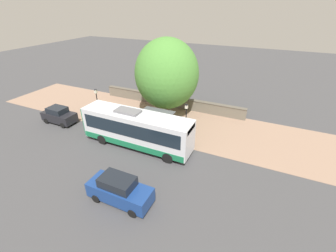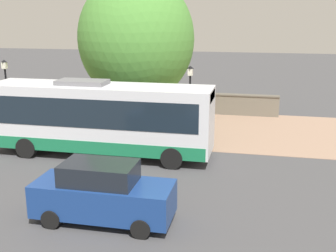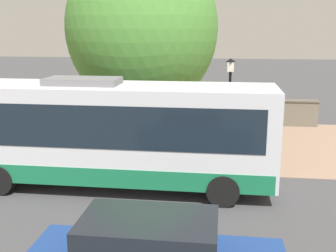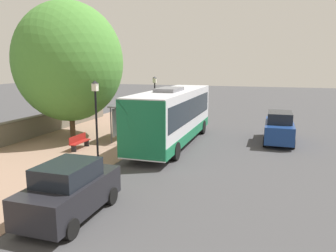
{
  "view_description": "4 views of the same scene",
  "coord_description": "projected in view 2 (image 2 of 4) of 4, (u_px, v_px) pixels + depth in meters",
  "views": [
    {
      "loc": [
        17.24,
        11.61,
        12.54
      ],
      "look_at": [
        0.81,
        4.01,
        2.5
      ],
      "focal_mm": 24.0,
      "sensor_mm": 36.0,
      "label": 1
    },
    {
      "loc": [
        20.37,
        8.54,
        6.74
      ],
      "look_at": [
        1.08,
        4.36,
        1.52
      ],
      "focal_mm": 45.0,
      "sensor_mm": 36.0,
      "label": 2
    },
    {
      "loc": [
        14.88,
        4.81,
        5.33
      ],
      "look_at": [
        -1.74,
        2.63,
        1.39
      ],
      "focal_mm": 45.0,
      "sensor_mm": 36.0,
      "label": 3
    },
    {
      "loc": [
        7.58,
        -18.77,
        5.13
      ],
      "look_at": [
        0.83,
        2.56,
        0.9
      ],
      "focal_mm": 35.0,
      "sensor_mm": 36.0,
      "label": 4
    }
  ],
  "objects": [
    {
      "name": "stone_wall",
      "position": [
        138.0,
        100.0,
        30.61
      ],
      "size": [
        0.6,
        20.0,
        1.45
      ],
      "color": "#6B6356",
      "rests_on": "ground"
    },
    {
      "name": "bench",
      "position": [
        86.0,
        119.0,
        26.25
      ],
      "size": [
        0.4,
        1.78,
        0.88
      ],
      "color": "maroon",
      "rests_on": "ground"
    },
    {
      "name": "bus_shelter",
      "position": [
        132.0,
        102.0,
        23.58
      ],
      "size": [
        1.56,
        3.46,
        2.45
      ],
      "color": "#515459",
      "rests_on": "ground"
    },
    {
      "name": "pedestrian",
      "position": [
        195.0,
        133.0,
        21.3
      ],
      "size": [
        0.34,
        0.22,
        1.61
      ],
      "color": "#2D3347",
      "rests_on": "ground"
    },
    {
      "name": "bus",
      "position": [
        99.0,
        117.0,
        20.47
      ],
      "size": [
        2.65,
        10.94,
        3.72
      ],
      "color": "silver",
      "rests_on": "ground"
    },
    {
      "name": "street_lamp_near",
      "position": [
        190.0,
        99.0,
        22.03
      ],
      "size": [
        0.28,
        0.28,
        4.21
      ],
      "color": "black",
      "rests_on": "ground"
    },
    {
      "name": "shade_tree",
      "position": [
        136.0,
        39.0,
        26.6
      ],
      "size": [
        7.34,
        7.34,
        9.31
      ],
      "color": "brown",
      "rests_on": "ground"
    },
    {
      "name": "street_lamp_far",
      "position": [
        7.0,
        92.0,
        23.42
      ],
      "size": [
        0.28,
        0.28,
        4.38
      ],
      "color": "black",
      "rests_on": "ground"
    },
    {
      "name": "sidewalk_plaza",
      "position": [
        120.0,
        123.0,
        26.97
      ],
      "size": [
        9.0,
        44.0,
        0.02
      ],
      "color": "#937560",
      "rests_on": "ground"
    },
    {
      "name": "ground_plane",
      "position": [
        93.0,
        144.0,
        22.72
      ],
      "size": [
        120.0,
        120.0,
        0.0
      ],
      "primitive_type": "plane",
      "color": "#424244",
      "rests_on": "ground"
    },
    {
      "name": "parked_car_far_lane",
      "position": [
        103.0,
        193.0,
        13.98
      ],
      "size": [
        1.89,
        4.66,
        2.07
      ],
      "color": "navy",
      "rests_on": "ground"
    }
  ]
}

